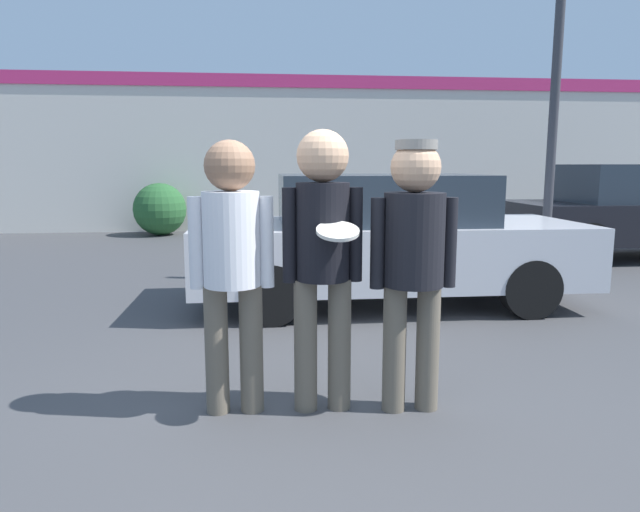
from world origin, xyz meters
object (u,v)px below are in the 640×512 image
(person_left, at_px, (232,253))
(shrub, at_px, (160,209))
(parked_car_far, at_px, (635,211))
(parked_car_near, at_px, (386,240))
(person_right, at_px, (414,250))
(person_middle_with_frisbee, at_px, (323,245))

(person_left, distance_m, shrub, 9.93)
(person_left, distance_m, parked_car_far, 8.61)
(person_left, xyz_separation_m, parked_car_far, (6.55, 5.59, -0.24))
(parked_car_near, bearing_deg, parked_car_far, 29.31)
(person_right, distance_m, parked_car_near, 2.95)
(person_middle_with_frisbee, distance_m, parked_car_near, 3.03)
(parked_car_far, height_order, shrub, parked_car_far)
(person_right, xyz_separation_m, parked_car_far, (5.41, 5.67, -0.26))
(person_left, bearing_deg, parked_car_near, 60.32)
(parked_car_far, bearing_deg, shrub, 154.57)
(person_right, relative_size, shrub, 1.46)
(person_left, xyz_separation_m, person_middle_with_frisbee, (0.57, -0.02, 0.04))
(parked_car_far, distance_m, shrub, 9.58)
(person_left, bearing_deg, shrub, 102.21)
(person_middle_with_frisbee, relative_size, person_right, 1.04)
(parked_car_near, relative_size, parked_car_far, 1.02)
(parked_car_near, height_order, parked_car_far, parked_car_far)
(parked_car_near, height_order, shrub, parked_car_near)
(person_left, xyz_separation_m, person_right, (1.14, -0.09, 0.01))
(person_left, bearing_deg, parked_car_far, 40.45)
(person_right, xyz_separation_m, shrub, (-3.24, 9.79, -0.46))
(shrub, bearing_deg, person_middle_with_frisbee, -74.65)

